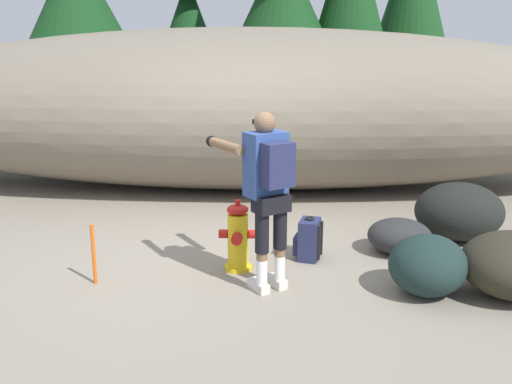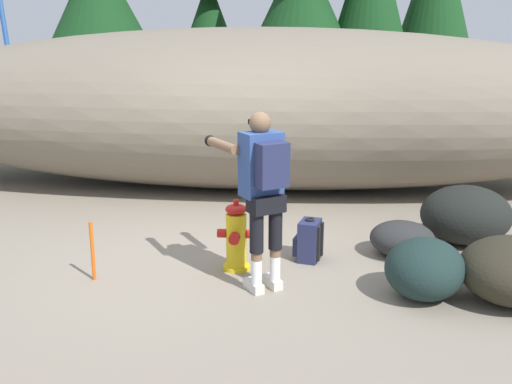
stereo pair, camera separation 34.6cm
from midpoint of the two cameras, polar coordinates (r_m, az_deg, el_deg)
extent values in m
cube|color=gray|center=(6.44, -1.44, -6.88)|extent=(56.00, 56.00, 0.04)
ellipsoid|color=#756B5B|center=(9.38, 1.02, 7.93)|extent=(12.56, 3.20, 2.47)
cylinder|color=gold|center=(6.25, -0.26, -7.16)|extent=(0.28, 0.28, 0.04)
cylinder|color=gold|center=(6.14, -0.27, -4.59)|extent=(0.21, 0.21, 0.55)
ellipsoid|color=red|center=(6.04, -0.27, -1.66)|extent=(0.22, 0.22, 0.10)
cylinder|color=red|center=(6.02, -0.27, -0.98)|extent=(0.06, 0.06, 0.05)
cylinder|color=red|center=(6.14, -1.66, -3.96)|extent=(0.09, 0.09, 0.09)
cylinder|color=red|center=(6.11, 1.13, -4.05)|extent=(0.09, 0.09, 0.09)
cylinder|color=red|center=(5.98, -0.42, -4.46)|extent=(0.11, 0.09, 0.11)
cube|color=beige|center=(5.74, 1.51, -8.95)|extent=(0.23, 0.27, 0.09)
cylinder|color=white|center=(5.63, 1.83, -7.63)|extent=(0.10, 0.10, 0.24)
cylinder|color=brown|center=(5.57, 1.84, -6.13)|extent=(0.10, 0.10, 0.08)
cylinder|color=black|center=(5.49, 1.86, -3.78)|extent=(0.13, 0.13, 0.41)
cube|color=beige|center=(5.84, 3.23, -8.56)|extent=(0.23, 0.27, 0.09)
cylinder|color=white|center=(5.73, 3.57, -7.25)|extent=(0.10, 0.10, 0.24)
cylinder|color=brown|center=(5.67, 3.60, -5.78)|extent=(0.10, 0.10, 0.08)
cylinder|color=black|center=(5.59, 3.64, -3.47)|extent=(0.13, 0.13, 0.41)
cube|color=black|center=(5.47, 2.79, -1.11)|extent=(0.38, 0.34, 0.16)
cube|color=#2D4784|center=(5.46, 2.31, 2.64)|extent=(0.43, 0.40, 0.59)
cube|color=#23284C|center=(5.29, 3.42, 2.55)|extent=(0.32, 0.29, 0.40)
sphere|color=brown|center=(5.41, 2.24, 6.59)|extent=(0.20, 0.20, 0.20)
cube|color=black|center=(5.48, 1.79, 6.75)|extent=(0.14, 0.10, 0.04)
cylinder|color=brown|center=(5.65, -1.52, 4.48)|extent=(0.40, 0.53, 0.09)
sphere|color=black|center=(5.89, -2.71, 4.89)|extent=(0.11, 0.11, 0.11)
cylinder|color=brown|center=(5.86, 2.33, 4.84)|extent=(0.40, 0.53, 0.09)
sphere|color=black|center=(6.09, 1.03, 5.23)|extent=(0.11, 0.11, 0.11)
cube|color=#23284C|center=(6.46, 6.66, -4.62)|extent=(0.26, 0.34, 0.44)
cube|color=#23284C|center=(6.51, 5.52, -5.06)|extent=(0.11, 0.22, 0.20)
torus|color=black|center=(6.38, 6.72, -2.59)|extent=(0.10, 0.10, 0.02)
cube|color=black|center=(6.36, 7.52, -4.96)|extent=(0.04, 0.06, 0.37)
cube|color=black|center=(6.52, 7.80, -4.49)|extent=(0.04, 0.06, 0.37)
ellipsoid|color=black|center=(7.37, 20.64, -2.06)|extent=(1.06, 0.94, 0.68)
ellipsoid|color=#292A2A|center=(6.79, 15.21, -4.34)|extent=(0.91, 0.89, 0.38)
ellipsoid|color=#1A2C2A|center=(5.77, 17.45, -7.01)|extent=(1.00, 1.02, 0.57)
cylinder|color=#47331E|center=(13.59, -13.48, 7.90)|extent=(0.32, 0.32, 1.63)
cone|color=#143D19|center=(13.51, -14.04, 16.70)|extent=(2.63, 2.63, 2.54)
cylinder|color=#47331E|center=(14.77, -3.65, 7.95)|extent=(0.22, 0.22, 1.19)
cone|color=#143D19|center=(14.66, -3.77, 15.04)|extent=(1.84, 1.84, 2.45)
cylinder|color=#47331E|center=(12.93, 4.86, 7.18)|extent=(0.34, 0.34, 1.30)
cone|color=#143D19|center=(12.82, 5.07, 16.44)|extent=(2.81, 2.81, 2.86)
cylinder|color=#47331E|center=(13.27, 11.05, 7.07)|extent=(0.25, 0.25, 1.26)
cone|color=#143D19|center=(13.17, 11.59, 17.51)|extent=(2.07, 2.07, 3.56)
cylinder|color=#47331E|center=(14.92, 16.72, 8.33)|extent=(0.23, 0.23, 1.66)
cylinder|color=#285193|center=(21.21, -22.66, 15.89)|extent=(1.06, 1.06, 6.34)
cylinder|color=#E55914|center=(6.05, -13.73, -5.51)|extent=(0.04, 0.04, 0.60)
camera|label=1|loc=(0.17, -88.42, 0.42)|focal=42.00mm
camera|label=2|loc=(0.17, 91.58, -0.42)|focal=42.00mm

